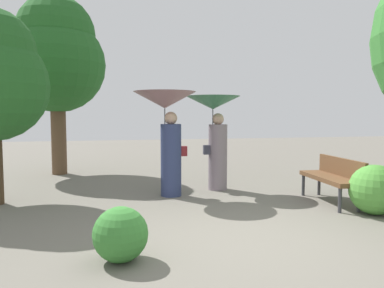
{
  "coord_description": "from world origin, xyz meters",
  "views": [
    {
      "loc": [
        -1.79,
        -4.33,
        1.61
      ],
      "look_at": [
        0.0,
        3.33,
        1.0
      ],
      "focal_mm": 34.2,
      "sensor_mm": 36.0,
      "label": 1
    }
  ],
  "objects_px": {
    "person_left": "(167,120)",
    "tree_mid_left": "(56,55)",
    "person_right": "(215,124)",
    "park_bench": "(333,175)"
  },
  "relations": [
    {
      "from": "person_left",
      "to": "tree_mid_left",
      "type": "relative_size",
      "value": 0.43
    },
    {
      "from": "person_right",
      "to": "park_bench",
      "type": "bearing_deg",
      "value": -140.78
    },
    {
      "from": "person_right",
      "to": "park_bench",
      "type": "xyz_separation_m",
      "value": [
        1.78,
        -1.65,
        -0.93
      ]
    },
    {
      "from": "tree_mid_left",
      "to": "person_left",
      "type": "bearing_deg",
      "value": -54.32
    },
    {
      "from": "person_left",
      "to": "person_right",
      "type": "distance_m",
      "value": 1.17
    },
    {
      "from": "person_left",
      "to": "person_right",
      "type": "bearing_deg",
      "value": -78.56
    },
    {
      "from": "person_left",
      "to": "park_bench",
      "type": "relative_size",
      "value": 1.36
    },
    {
      "from": "person_left",
      "to": "tree_mid_left",
      "type": "bearing_deg",
      "value": 27.76
    },
    {
      "from": "park_bench",
      "to": "tree_mid_left",
      "type": "relative_size",
      "value": 0.32
    },
    {
      "from": "person_left",
      "to": "park_bench",
      "type": "bearing_deg",
      "value": -121.6
    }
  ]
}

